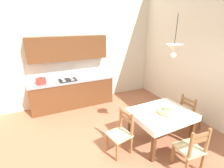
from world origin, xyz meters
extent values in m
cube|color=#AD6B4C|center=(0.00, 0.00, -0.05)|extent=(6.12, 6.14, 0.10)
cube|color=silver|center=(0.00, 2.83, 2.07)|extent=(6.12, 0.12, 4.14)
cube|color=silver|center=(2.82, 0.00, 2.07)|extent=(0.12, 6.14, 4.14)
cube|color=brown|center=(-0.21, 2.46, 0.43)|extent=(2.53, 0.60, 0.86)
cube|color=gray|center=(-0.21, 2.45, 0.88)|extent=(2.56, 0.63, 0.04)
cube|color=white|center=(-0.21, 2.75, 1.18)|extent=(2.53, 0.01, 0.55)
cube|color=brown|center=(-0.21, 2.59, 1.85)|extent=(2.33, 0.34, 0.70)
cube|color=black|center=(-0.21, 2.19, 0.04)|extent=(2.49, 0.02, 0.09)
cylinder|color=silver|center=(0.36, 2.46, 0.90)|extent=(0.34, 0.34, 0.02)
cylinder|color=silver|center=(0.36, 2.60, 1.01)|extent=(0.02, 0.02, 0.22)
cube|color=black|center=(-0.34, 2.46, 0.91)|extent=(0.52, 0.42, 0.01)
cylinder|color=silver|center=(-0.47, 2.36, 0.92)|extent=(0.11, 0.11, 0.01)
cylinder|color=silver|center=(-0.21, 2.36, 0.92)|extent=(0.11, 0.11, 0.01)
cylinder|color=silver|center=(-0.47, 2.56, 0.92)|extent=(0.11, 0.11, 0.01)
cylinder|color=silver|center=(-0.21, 2.56, 0.92)|extent=(0.11, 0.11, 0.01)
cylinder|color=#B2382D|center=(-1.09, 2.44, 0.98)|extent=(0.28, 0.28, 0.15)
cylinder|color=#B2382D|center=(-1.09, 2.44, 1.06)|extent=(0.29, 0.29, 0.02)
sphere|color=black|center=(-1.09, 2.44, 1.08)|extent=(0.04, 0.04, 0.04)
cube|color=#56331C|center=(1.15, -0.13, 0.74)|extent=(1.21, 0.98, 0.02)
cube|color=#56331C|center=(0.63, -0.56, 0.36)|extent=(0.07, 0.07, 0.73)
cube|color=#56331C|center=(1.70, -0.53, 0.36)|extent=(0.07, 0.07, 0.73)
cube|color=#56331C|center=(0.61, 0.27, 0.36)|extent=(0.07, 0.07, 0.73)
cube|color=#56331C|center=(1.67, 0.30, 0.36)|extent=(0.07, 0.07, 0.73)
cube|color=white|center=(1.15, -0.13, 0.75)|extent=(1.27, 1.04, 0.00)
cube|color=white|center=(1.16, -0.64, 0.69)|extent=(1.25, 0.04, 0.12)
cube|color=white|center=(1.14, 0.38, 0.69)|extent=(1.25, 0.04, 0.12)
cube|color=white|center=(0.53, -0.15, 0.69)|extent=(0.03, 1.01, 0.12)
cube|color=white|center=(1.77, -0.11, 0.69)|extent=(0.03, 1.01, 0.12)
cube|color=#D1BC89|center=(1.11, -0.95, 0.43)|extent=(0.46, 0.46, 0.04)
cube|color=#996B42|center=(0.95, -0.75, 0.21)|extent=(0.05, 0.05, 0.41)
cube|color=#996B42|center=(1.31, -0.79, 0.21)|extent=(0.05, 0.05, 0.41)
cube|color=#996B42|center=(0.92, -1.11, 0.46)|extent=(0.05, 0.05, 0.93)
cube|color=#996B42|center=(1.27, -1.15, 0.46)|extent=(0.05, 0.05, 0.93)
cube|color=#996B42|center=(1.09, -1.13, 0.84)|extent=(0.32, 0.05, 0.07)
cube|color=#996B42|center=(1.09, -1.13, 0.74)|extent=(0.32, 0.05, 0.07)
cube|color=#D1BC89|center=(2.17, -0.07, 0.43)|extent=(0.44, 0.44, 0.04)
cube|color=#996B42|center=(2.34, 0.12, 0.21)|extent=(0.05, 0.05, 0.41)
cube|color=#996B42|center=(2.35, -0.24, 0.21)|extent=(0.05, 0.05, 0.41)
cube|color=#996B42|center=(1.98, 0.10, 0.46)|extent=(0.05, 0.05, 0.93)
cube|color=#996B42|center=(1.99, -0.26, 0.46)|extent=(0.05, 0.05, 0.93)
cube|color=#996B42|center=(1.99, -0.08, 0.84)|extent=(0.04, 0.32, 0.07)
cube|color=#996B42|center=(1.99, -0.08, 0.74)|extent=(0.04, 0.32, 0.07)
cube|color=#D1BC89|center=(0.15, -0.05, 0.43)|extent=(0.49, 0.49, 0.04)
cube|color=#996B42|center=(0.00, -0.26, 0.21)|extent=(0.05, 0.05, 0.41)
cube|color=#996B42|center=(-0.06, 0.09, 0.21)|extent=(0.05, 0.05, 0.41)
cube|color=#996B42|center=(0.36, -0.20, 0.46)|extent=(0.05, 0.05, 0.93)
cube|color=#996B42|center=(0.29, 0.16, 0.46)|extent=(0.05, 0.05, 0.93)
cube|color=#996B42|center=(0.33, -0.02, 0.84)|extent=(0.08, 0.32, 0.07)
cube|color=#996B42|center=(0.33, -0.02, 0.74)|extent=(0.08, 0.32, 0.07)
cylinder|color=tan|center=(1.15, -0.21, 0.77)|extent=(0.17, 0.17, 0.02)
cylinder|color=tan|center=(1.15, -0.21, 0.81)|extent=(0.30, 0.30, 0.07)
sphere|color=#4C8E3D|center=(1.10, -0.20, 0.82)|extent=(0.09, 0.09, 0.09)
sphere|color=#4C8E3D|center=(1.21, -0.23, 0.82)|extent=(0.08, 0.08, 0.08)
sphere|color=#4C8E3D|center=(1.15, -0.18, 0.83)|extent=(0.10, 0.10, 0.10)
cylinder|color=black|center=(1.23, -0.18, 2.45)|extent=(0.01, 0.01, 0.57)
cone|color=silver|center=(1.23, -0.18, 2.13)|extent=(0.32, 0.32, 0.14)
sphere|color=white|center=(1.23, -0.18, 1.99)|extent=(0.11, 0.11, 0.11)
camera|label=1|loc=(-1.21, -2.59, 2.59)|focal=27.15mm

